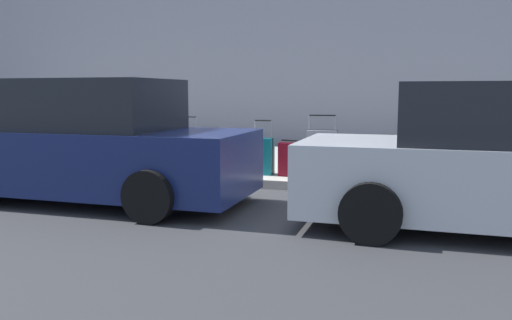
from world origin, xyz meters
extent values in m
plane|color=#333335|center=(0.00, 0.00, 0.00)|extent=(40.00, 40.00, 0.00)
cube|color=#ADA89E|center=(0.00, -2.50, 0.07)|extent=(18.00, 5.00, 0.14)
cube|color=gray|center=(0.00, -7.91, 4.14)|extent=(24.00, 3.00, 8.28)
cube|color=black|center=(-3.77, -0.57, 0.44)|extent=(0.43, 0.25, 0.60)
cube|color=black|center=(-3.77, -0.57, 0.44)|extent=(0.43, 0.06, 0.61)
cylinder|color=gray|center=(-3.95, -0.56, 0.76)|extent=(0.02, 0.02, 0.04)
cylinder|color=gray|center=(-3.59, -0.58, 0.76)|extent=(0.02, 0.02, 0.04)
cylinder|color=black|center=(-3.77, -0.57, 0.78)|extent=(0.36, 0.04, 0.02)
cylinder|color=black|center=(-3.96, -0.56, 0.16)|extent=(0.04, 0.02, 0.04)
cylinder|color=black|center=(-3.59, -0.58, 0.16)|extent=(0.04, 0.02, 0.04)
cube|color=navy|center=(-3.21, -0.53, 0.44)|extent=(0.45, 0.18, 0.59)
cube|color=black|center=(-3.21, -0.53, 0.44)|extent=(0.46, 0.03, 0.60)
cylinder|color=gray|center=(-3.41, -0.53, 0.75)|extent=(0.02, 0.02, 0.04)
cylinder|color=gray|center=(-3.01, -0.53, 0.75)|extent=(0.02, 0.02, 0.04)
cylinder|color=black|center=(-3.21, -0.53, 0.77)|extent=(0.39, 0.02, 0.02)
cylinder|color=black|center=(-3.41, -0.53, 0.16)|extent=(0.04, 0.02, 0.04)
cylinder|color=black|center=(-3.01, -0.53, 0.16)|extent=(0.04, 0.02, 0.04)
cube|color=red|center=(-2.62, -0.54, 0.41)|extent=(0.49, 0.23, 0.55)
cube|color=black|center=(-2.62, -0.54, 0.41)|extent=(0.50, 0.05, 0.56)
cylinder|color=gray|center=(-2.83, -0.54, 0.71)|extent=(0.02, 0.02, 0.04)
cylinder|color=gray|center=(-2.40, -0.54, 0.71)|extent=(0.02, 0.02, 0.04)
cylinder|color=black|center=(-2.62, -0.54, 0.73)|extent=(0.43, 0.03, 0.02)
cylinder|color=black|center=(-2.84, -0.54, 0.16)|extent=(0.04, 0.02, 0.04)
cylinder|color=black|center=(-2.40, -0.54, 0.16)|extent=(0.04, 0.02, 0.04)
cube|color=#9EA0A8|center=(-2.01, -0.54, 0.53)|extent=(0.50, 0.25, 0.78)
cube|color=black|center=(-2.01, -0.54, 0.53)|extent=(0.50, 0.08, 0.80)
cylinder|color=gray|center=(-2.22, -0.56, 1.04)|extent=(0.02, 0.02, 0.24)
cylinder|color=gray|center=(-1.79, -0.52, 1.04)|extent=(0.02, 0.02, 0.24)
cylinder|color=black|center=(-2.01, -0.54, 1.16)|extent=(0.43, 0.06, 0.02)
cylinder|color=black|center=(-2.22, -0.56, 0.16)|extent=(0.05, 0.02, 0.04)
cylinder|color=black|center=(-1.79, -0.52, 0.16)|extent=(0.05, 0.02, 0.04)
cube|color=maroon|center=(-1.47, -0.54, 0.42)|extent=(0.36, 0.23, 0.56)
cube|color=black|center=(-1.47, -0.54, 0.42)|extent=(0.36, 0.06, 0.57)
cylinder|color=gray|center=(-1.61, -0.53, 0.72)|extent=(0.02, 0.02, 0.04)
cylinder|color=gray|center=(-1.32, -0.55, 0.72)|extent=(0.02, 0.02, 0.04)
cylinder|color=black|center=(-1.47, -0.54, 0.74)|extent=(0.29, 0.04, 0.02)
cylinder|color=black|center=(-1.61, -0.53, 0.16)|extent=(0.05, 0.02, 0.04)
cylinder|color=black|center=(-1.32, -0.55, 0.16)|extent=(0.05, 0.02, 0.04)
cube|color=#0F606B|center=(-0.99, -0.55, 0.45)|extent=(0.35, 0.22, 0.62)
cube|color=black|center=(-0.99, -0.55, 0.45)|extent=(0.35, 0.05, 0.64)
cylinder|color=gray|center=(-1.14, -0.55, 0.91)|extent=(0.02, 0.02, 0.30)
cylinder|color=gray|center=(-0.85, -0.56, 0.91)|extent=(0.02, 0.02, 0.30)
cylinder|color=black|center=(-0.99, -0.55, 1.06)|extent=(0.29, 0.03, 0.02)
cylinder|color=black|center=(-1.14, -0.55, 0.16)|extent=(0.04, 0.02, 0.04)
cylinder|color=black|center=(-0.84, -0.56, 0.16)|extent=(0.04, 0.02, 0.04)
cube|color=#59601E|center=(-0.52, -0.66, 0.49)|extent=(0.35, 0.19, 0.69)
cube|color=black|center=(-0.52, -0.66, 0.49)|extent=(0.35, 0.04, 0.71)
cylinder|color=gray|center=(-0.67, -0.66, 0.85)|extent=(0.02, 0.02, 0.04)
cylinder|color=gray|center=(-0.38, -0.66, 0.85)|extent=(0.02, 0.02, 0.04)
cylinder|color=black|center=(-0.52, -0.66, 0.87)|extent=(0.28, 0.03, 0.02)
cylinder|color=black|center=(-0.67, -0.66, 0.16)|extent=(0.04, 0.02, 0.04)
cylinder|color=black|center=(-0.38, -0.66, 0.16)|extent=(0.04, 0.02, 0.04)
cube|color=black|center=(-0.05, -0.55, 0.42)|extent=(0.38, 0.25, 0.57)
cube|color=black|center=(-0.05, -0.55, 0.42)|extent=(0.37, 0.07, 0.58)
cylinder|color=gray|center=(-0.20, -0.56, 0.81)|extent=(0.02, 0.02, 0.21)
cylinder|color=gray|center=(0.11, -0.53, 0.81)|extent=(0.02, 0.02, 0.21)
cylinder|color=black|center=(-0.05, -0.55, 0.92)|extent=(0.31, 0.05, 0.02)
cylinder|color=black|center=(-0.20, -0.56, 0.16)|extent=(0.05, 0.02, 0.04)
cylinder|color=black|center=(0.11, -0.53, 0.16)|extent=(0.05, 0.02, 0.04)
cube|color=navy|center=(0.45, -0.66, 0.51)|extent=(0.38, 0.21, 0.75)
cube|color=black|center=(0.45, -0.66, 0.51)|extent=(0.38, 0.06, 0.76)
cylinder|color=gray|center=(0.29, -0.65, 0.99)|extent=(0.02, 0.02, 0.21)
cylinder|color=gray|center=(0.60, -0.67, 0.99)|extent=(0.02, 0.02, 0.21)
cylinder|color=black|center=(0.45, -0.66, 1.10)|extent=(0.31, 0.04, 0.02)
cylinder|color=black|center=(0.28, -0.65, 0.16)|extent=(0.05, 0.02, 0.04)
cylinder|color=black|center=(0.61, -0.67, 0.16)|extent=(0.05, 0.02, 0.04)
cube|color=red|center=(0.94, -0.52, 0.53)|extent=(0.39, 0.29, 0.78)
cube|color=black|center=(0.94, -0.52, 0.53)|extent=(0.37, 0.08, 0.79)
cylinder|color=gray|center=(0.79, -0.54, 1.04)|extent=(0.02, 0.02, 0.24)
cylinder|color=gray|center=(1.09, -0.51, 1.04)|extent=(0.02, 0.02, 0.24)
cylinder|color=black|center=(0.94, -0.52, 1.16)|extent=(0.30, 0.05, 0.02)
cylinder|color=black|center=(0.78, -0.54, 0.16)|extent=(0.05, 0.02, 0.04)
cylinder|color=black|center=(1.09, -0.51, 0.16)|extent=(0.05, 0.02, 0.04)
cylinder|color=#D89E0C|center=(1.68, -0.60, 0.42)|extent=(0.20, 0.20, 0.57)
sphere|color=#D89E0C|center=(1.68, -0.60, 0.76)|extent=(0.21, 0.21, 0.21)
cylinder|color=#D89E0C|center=(1.83, -0.60, 0.45)|extent=(0.09, 0.10, 0.09)
cylinder|color=#D89E0C|center=(1.53, -0.60, 0.45)|extent=(0.09, 0.10, 0.09)
cylinder|color=brown|center=(2.19, -0.45, 0.48)|extent=(0.13, 0.13, 0.68)
cylinder|color=slate|center=(-4.66, -0.85, 0.67)|extent=(0.05, 0.05, 1.05)
cube|color=#1E2328|center=(-4.66, -0.85, 1.30)|extent=(0.12, 0.09, 0.22)
cube|color=#B2B5BA|center=(-4.51, 1.66, 0.58)|extent=(4.62, 1.79, 0.81)
cylinder|color=black|center=(-3.11, 2.54, 0.32)|extent=(0.64, 0.23, 0.64)
cylinder|color=black|center=(-3.08, 0.81, 0.32)|extent=(0.64, 0.23, 0.64)
cube|color=#141E4C|center=(0.92, 1.66, 0.60)|extent=(4.71, 1.79, 0.84)
cube|color=black|center=(0.92, 1.66, 1.37)|extent=(2.46, 1.62, 0.69)
cylinder|color=black|center=(2.39, 0.81, 0.32)|extent=(0.64, 0.23, 0.64)
cylinder|color=black|center=(-0.54, 2.50, 0.32)|extent=(0.64, 0.23, 0.64)
cylinder|color=black|center=(-0.51, 0.77, 0.32)|extent=(0.64, 0.23, 0.64)
camera|label=1|loc=(-3.59, 7.79, 1.54)|focal=36.34mm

